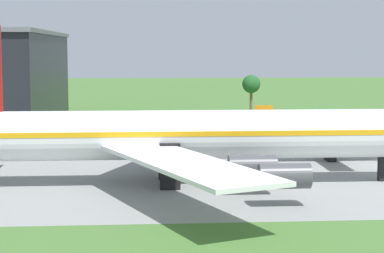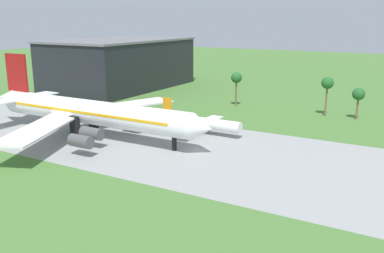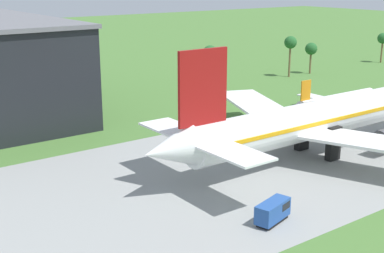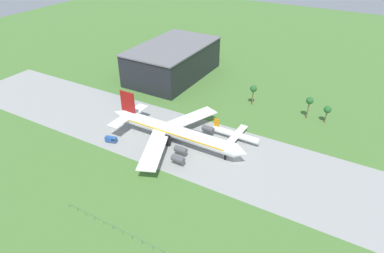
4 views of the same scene
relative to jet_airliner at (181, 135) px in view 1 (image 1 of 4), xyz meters
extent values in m
cylinder|color=white|center=(1.30, 0.00, 0.07)|extent=(56.70, 6.01, 6.01)
cube|color=#EFA314|center=(1.30, 0.00, 0.52)|extent=(48.20, 6.13, 0.60)
cube|color=white|center=(-0.71, -14.45, -0.98)|extent=(18.07, 29.73, 0.44)
cube|color=white|center=(-0.71, 14.45, -0.98)|extent=(18.07, 29.73, 0.44)
cylinder|color=#4C4C51|center=(7.62, -7.21, -2.73)|extent=(5.41, 2.70, 2.70)
cylinder|color=#4C4C51|center=(10.05, -13.21, -2.73)|extent=(5.41, 2.70, 2.70)
cylinder|color=#4C4C51|center=(7.62, 7.21, -2.73)|extent=(5.41, 2.70, 2.70)
cylinder|color=#4C4C51|center=(10.05, 13.21, -2.73)|extent=(5.41, 2.70, 2.70)
cube|color=black|center=(25.12, 0.00, -3.28)|extent=(0.70, 0.90, 5.49)
cube|color=black|center=(-1.53, -3.30, -3.28)|extent=(2.40, 1.20, 5.49)
cube|color=black|center=(-1.53, 3.30, -3.28)|extent=(2.40, 1.20, 5.49)
cylinder|color=white|center=(23.00, 15.77, -3.25)|extent=(22.26, 3.11, 2.92)
cube|color=orange|center=(12.99, 15.86, 0.25)|extent=(2.63, 0.26, 4.08)
cube|color=white|center=(23.00, 15.77, -3.54)|extent=(3.68, 20.04, 0.24)
cube|color=black|center=(23.00, 15.77, -4.64)|extent=(1.22, 2.64, 2.77)
cylinder|color=brown|center=(16.80, 51.78, -1.55)|extent=(0.56, 0.56, 8.95)
sphere|color=#235B28|center=(16.80, 51.78, 3.53)|extent=(3.60, 3.60, 3.60)
camera|label=1|loc=(-4.82, -83.94, 10.61)|focal=65.00mm
camera|label=2|loc=(73.74, -76.81, 22.74)|focal=40.00mm
camera|label=3|loc=(-67.63, -55.15, 22.53)|focal=50.00mm
camera|label=4|loc=(70.25, -106.65, 81.48)|focal=32.00mm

